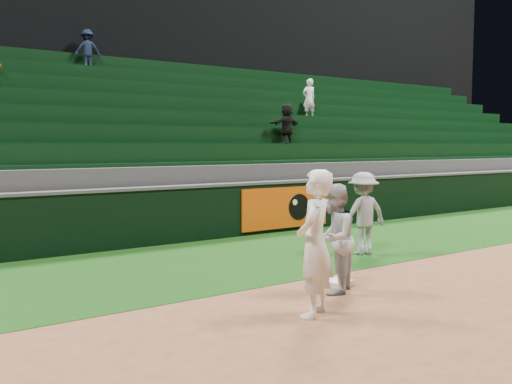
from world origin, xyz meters
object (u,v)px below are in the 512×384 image
first_base (337,283)px  baserunner (334,239)px  first_baseman (315,243)px  base_coach (363,213)px

first_base → baserunner: baserunner is taller
first_baseman → base_coach: (3.44, 2.50, -0.11)m
first_baseman → base_coach: first_baseman is taller
first_base → first_baseman: first_baseman is taller
first_base → base_coach: (2.14, 1.55, 0.76)m
first_baseman → baserunner: size_ratio=1.16×
base_coach → first_base: bearing=44.6°
first_base → first_baseman: 1.83m
first_base → baserunner: (-0.32, -0.26, 0.75)m
first_base → base_coach: bearing=35.8°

